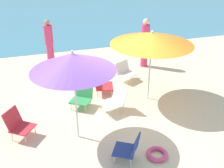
# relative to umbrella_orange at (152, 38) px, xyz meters

# --- Properties ---
(ground_plane) EXTENTS (40.00, 40.00, 0.00)m
(ground_plane) POSITION_rel_umbrella_orange_xyz_m (-0.98, -0.51, -1.78)
(ground_plane) COLOR beige
(sea_water) EXTENTS (40.00, 16.00, 0.01)m
(sea_water) POSITION_rel_umbrella_orange_xyz_m (-0.98, 12.66, -1.78)
(sea_water) COLOR teal
(sea_water) RESTS_ON ground_plane
(umbrella_orange) EXTENTS (2.17, 2.17, 1.99)m
(umbrella_orange) POSITION_rel_umbrella_orange_xyz_m (0.00, 0.00, 0.00)
(umbrella_orange) COLOR silver
(umbrella_orange) RESTS_ON ground_plane
(umbrella_purple) EXTENTS (1.74, 1.74, 2.07)m
(umbrella_purple) POSITION_rel_umbrella_orange_xyz_m (-2.23, -1.11, 0.05)
(umbrella_purple) COLOR silver
(umbrella_purple) RESTS_ON ground_plane
(beach_chair_a) EXTENTS (0.71, 0.65, 0.64)m
(beach_chair_a) POSITION_rel_umbrella_orange_xyz_m (-1.10, -0.33, -1.45)
(beach_chair_a) COLOR white
(beach_chair_a) RESTS_ON ground_plane
(beach_chair_b) EXTENTS (0.70, 0.69, 0.56)m
(beach_chair_b) POSITION_rel_umbrella_orange_xyz_m (-1.19, 0.70, -1.49)
(beach_chair_b) COLOR red
(beach_chair_b) RESTS_ON ground_plane
(beach_chair_c) EXTENTS (0.74, 0.72, 0.61)m
(beach_chair_c) POSITION_rel_umbrella_orange_xyz_m (-0.21, 1.33, -1.46)
(beach_chair_c) COLOR white
(beach_chair_c) RESTS_ON ground_plane
(beach_chair_d) EXTENTS (0.66, 0.64, 0.57)m
(beach_chair_d) POSITION_rel_umbrella_orange_xyz_m (-1.40, -2.15, -1.48)
(beach_chair_d) COLOR navy
(beach_chair_d) RESTS_ON ground_plane
(beach_chair_e) EXTENTS (0.72, 0.73, 0.58)m
(beach_chair_e) POSITION_rel_umbrella_orange_xyz_m (-1.86, 0.16, -1.48)
(beach_chair_e) COLOR #33934C
(beach_chair_e) RESTS_ON ground_plane
(beach_chair_f) EXTENTS (0.70, 0.68, 0.68)m
(beach_chair_f) POSITION_rel_umbrella_orange_xyz_m (-3.49, -0.71, -1.42)
(beach_chair_f) COLOR red
(beach_chair_f) RESTS_ON ground_plane
(person_a) EXTENTS (0.29, 0.29, 1.74)m
(person_a) POSITION_rel_umbrella_orange_xyz_m (0.86, 2.24, -0.89)
(person_a) COLOR #DB3866
(person_a) RESTS_ON ground_plane
(person_b) EXTENTS (0.31, 0.31, 1.67)m
(person_b) POSITION_rel_umbrella_orange_xyz_m (-2.36, 3.43, -0.94)
(person_b) COLOR #DB3866
(person_b) RESTS_ON ground_plane
(swim_ring) EXTENTS (0.46, 0.46, 0.10)m
(swim_ring) POSITION_rel_umbrella_orange_xyz_m (-0.81, -2.23, -1.73)
(swim_ring) COLOR #E54C7F
(swim_ring) RESTS_ON ground_plane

